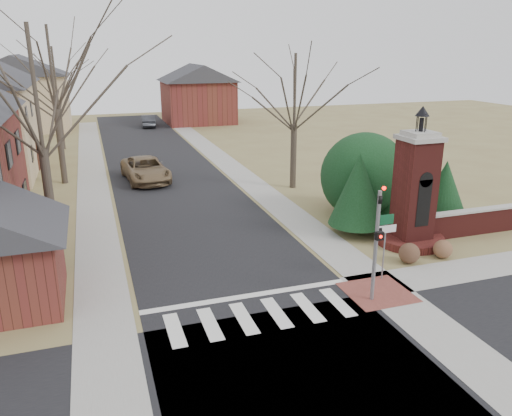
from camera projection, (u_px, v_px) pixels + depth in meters
name	position (u px, v px, depth m)	size (l,w,h in m)	color
ground	(268.00, 327.00, 16.67)	(120.00, 120.00, 0.00)	olive
main_street	(167.00, 175.00, 36.53)	(8.00, 70.00, 0.01)	black
cross_street	(304.00, 381.00, 13.96)	(120.00, 8.00, 0.01)	black
crosswalk_zone	(260.00, 315.00, 17.39)	(8.00, 2.20, 0.02)	silver
stop_bar	(247.00, 296.00, 18.74)	(8.00, 0.35, 0.02)	silver
sidewalk_right_main	(235.00, 170.00, 38.10)	(2.00, 60.00, 0.02)	gray
sidewalk_left	(92.00, 181.00, 34.96)	(2.00, 60.00, 0.02)	gray
curb_apron	(378.00, 292.00, 19.02)	(2.40, 2.40, 0.02)	brown
traffic_signal_pole	(377.00, 235.00, 17.69)	(0.28, 0.41, 4.50)	slate
sign_post	(385.00, 234.00, 19.55)	(0.90, 0.07, 2.75)	slate
brick_gate_monument	(414.00, 200.00, 23.22)	(3.20, 3.20, 6.47)	#571C19
brick_garden_wall	(487.00, 220.00, 25.05)	(7.50, 0.50, 1.30)	#571C19
house_distant_left	(19.00, 92.00, 55.08)	(10.80, 8.80, 8.53)	beige
house_distant_right	(198.00, 92.00, 61.29)	(8.80, 8.80, 7.30)	maroon
evergreen_near	(358.00, 189.00, 24.45)	(2.80, 2.80, 4.10)	#473D33
evergreen_mid	(402.00, 172.00, 26.44)	(3.40, 3.40, 4.70)	#473D33
evergreen_far	(445.00, 187.00, 26.35)	(2.40, 2.40, 3.30)	#473D33
evergreen_mass	(365.00, 173.00, 27.22)	(4.80, 4.80, 4.80)	black
bare_tree_0	(34.00, 79.00, 20.33)	(8.05, 8.05, 11.15)	#473D33
bare_tree_1	(50.00, 62.00, 31.96)	(8.40, 8.40, 11.64)	#473D33
bare_tree_2	(54.00, 70.00, 43.85)	(7.35, 7.35, 10.19)	#473D33
bare_tree_3	(295.00, 85.00, 31.32)	(7.00, 7.00, 9.70)	#473D33
pickup_truck	(146.00, 169.00, 34.75)	(2.70, 5.86, 1.63)	brown
distant_car	(148.00, 121.00, 58.56)	(1.49, 4.28, 1.41)	#34363C
dry_shrub_left	(409.00, 253.00, 21.52)	(0.90, 0.90, 0.90)	#533726
dry_shrub_right	(443.00, 249.00, 22.05)	(0.83, 0.83, 0.83)	brown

